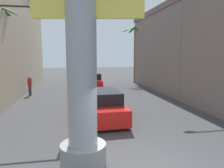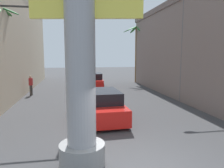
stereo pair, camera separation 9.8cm
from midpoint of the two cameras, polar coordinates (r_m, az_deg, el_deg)
name	(u,v)px [view 2 (the right image)]	position (r m, az deg, el deg)	size (l,w,h in m)	color
ground_plane	(99,101)	(16.42, -3.26, -4.53)	(89.06, 89.06, 0.00)	#424244
neon_sign_pole	(80,23)	(6.63, -7.96, 15.45)	(3.65, 1.44, 9.90)	#9E9EA3
street_lamp	(179,38)	(16.73, 17.18, 11.52)	(2.34, 0.28, 7.87)	#59595E
traffic_light_mast	(20,40)	(12.12, -22.79, 10.45)	(5.02, 0.32, 5.94)	#333333
car_lead	(101,105)	(11.87, -2.59, -5.63)	(2.30, 4.70, 1.56)	black
car_far	(94,81)	(22.98, -4.72, 0.81)	(2.25, 4.40, 1.56)	black
palm_tree_mid_left	(1,45)	(15.61, -26.88, 9.15)	(2.44, 2.51, 6.50)	brown
palm_tree_far_right	(137,45)	(27.77, 6.56, 10.00)	(3.41, 3.43, 7.02)	brown
pedestrian_far_left	(31,84)	(19.86, -20.32, 0.04)	(0.44, 0.44, 1.70)	#3F3833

